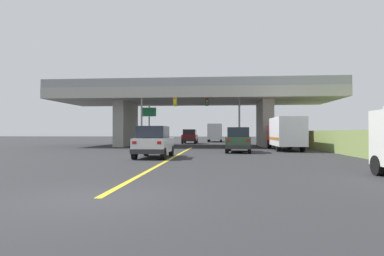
% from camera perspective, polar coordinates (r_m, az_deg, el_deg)
% --- Properties ---
extents(ground, '(160.00, 160.00, 0.00)m').
position_cam_1_polar(ground, '(38.37, 0.38, -3.16)').
color(ground, '#2B2B2D').
extents(overpass_bridge, '(31.67, 10.69, 7.21)m').
position_cam_1_polar(overpass_bridge, '(38.50, 0.37, 4.65)').
color(overpass_bridge, '#A8A59E').
rests_on(overpass_bridge, ground).
extents(lane_divider_stripe, '(0.20, 27.27, 0.01)m').
position_cam_1_polar(lane_divider_stripe, '(21.82, -3.11, -5.02)').
color(lane_divider_stripe, yellow).
rests_on(lane_divider_stripe, ground).
extents(suv_lead, '(2.02, 4.27, 2.02)m').
position_cam_1_polar(suv_lead, '(21.17, -6.67, -2.42)').
color(suv_lead, silver).
rests_on(suv_lead, ground).
extents(suv_crossing, '(2.33, 4.90, 2.02)m').
position_cam_1_polar(suv_crossing, '(27.03, 8.15, -2.04)').
color(suv_crossing, '#2D4C33').
rests_on(suv_crossing, ground).
extents(box_truck, '(2.33, 7.39, 2.93)m').
position_cam_1_polar(box_truck, '(30.81, 15.93, -0.83)').
color(box_truck, red).
rests_on(box_truck, ground).
extents(sedan_oncoming, '(2.02, 4.52, 2.02)m').
position_cam_1_polar(sedan_oncoming, '(46.88, -0.38, -1.47)').
color(sedan_oncoming, maroon).
rests_on(sedan_oncoming, ground).
extents(traffic_signal_nearside, '(3.57, 0.36, 6.00)m').
position_cam_1_polar(traffic_signal_nearside, '(33.91, 6.29, 3.01)').
color(traffic_signal_nearside, '#56595E').
rests_on(traffic_signal_nearside, ground).
extents(traffic_signal_farside, '(3.71, 0.36, 5.98)m').
position_cam_1_polar(traffic_signal_farside, '(33.79, -6.77, 2.97)').
color(traffic_signal_farside, slate).
rests_on(traffic_signal_farside, ground).
extents(highway_sign, '(1.62, 0.17, 4.56)m').
position_cam_1_polar(highway_sign, '(37.06, -7.47, 1.96)').
color(highway_sign, '#56595E').
rests_on(highway_sign, ground).
extents(semi_truck_distant, '(2.33, 6.84, 2.97)m').
position_cam_1_polar(semi_truck_distant, '(54.79, 4.01, -0.77)').
color(semi_truck_distant, red).
rests_on(semi_truck_distant, ground).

